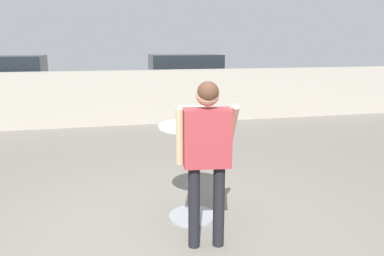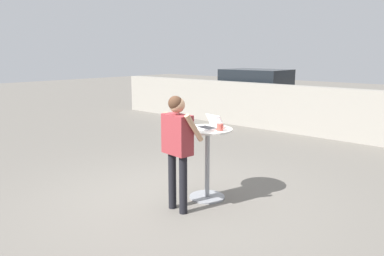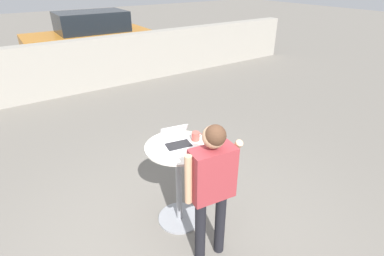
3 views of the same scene
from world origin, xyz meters
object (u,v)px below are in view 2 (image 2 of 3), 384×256
parked_car_further_down (252,92)px  coffee_mug (220,127)px  cafe_table (207,155)px  laptop (210,125)px  standing_person (177,139)px

parked_car_further_down → coffee_mug: bearing=-60.8°
parked_car_further_down → cafe_table: bearing=-62.3°
cafe_table → parked_car_further_down: (-3.65, 6.94, 0.16)m
coffee_mug → parked_car_further_down: 7.97m
laptop → parked_car_further_down: (-3.66, 6.90, -0.29)m
cafe_table → coffee_mug: bearing=-1.7°
laptop → parked_car_further_down: parked_car_further_down is taller
standing_person → coffee_mug: bearing=68.8°
laptop → standing_person: standing_person is taller
cafe_table → laptop: bearing=75.5°
cafe_table → parked_car_further_down: size_ratio=0.27×
coffee_mug → standing_person: bearing=-111.2°
cafe_table → laptop: (0.01, 0.04, 0.45)m
laptop → cafe_table: bearing=-104.5°
parked_car_further_down → standing_person: bearing=-64.3°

